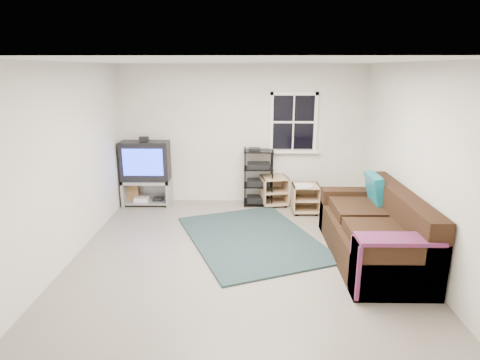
{
  "coord_description": "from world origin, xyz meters",
  "views": [
    {
      "loc": [
        0.06,
        -5.2,
        2.51
      ],
      "look_at": [
        -0.02,
        0.4,
        0.95
      ],
      "focal_mm": 30.0,
      "sensor_mm": 36.0,
      "label": 1
    }
  ],
  "objects_px": {
    "av_rack": "(258,180)",
    "side_table_left": "(274,190)",
    "tv_unit": "(146,168)",
    "side_table_right": "(305,196)",
    "sofa": "(375,233)"
  },
  "relations": [
    {
      "from": "av_rack",
      "to": "side_table_left",
      "type": "xyz_separation_m",
      "value": [
        0.3,
        0.0,
        -0.18
      ]
    },
    {
      "from": "tv_unit",
      "to": "side_table_right",
      "type": "distance_m",
      "value": 2.99
    },
    {
      "from": "av_rack",
      "to": "side_table_right",
      "type": "height_order",
      "value": "av_rack"
    },
    {
      "from": "side_table_right",
      "to": "sofa",
      "type": "xyz_separation_m",
      "value": [
        0.68,
        -1.82,
        0.06
      ]
    },
    {
      "from": "tv_unit",
      "to": "side_table_left",
      "type": "xyz_separation_m",
      "value": [
        2.4,
        0.03,
        -0.42
      ]
    },
    {
      "from": "tv_unit",
      "to": "av_rack",
      "type": "relative_size",
      "value": 1.2
    },
    {
      "from": "side_table_right",
      "to": "sofa",
      "type": "distance_m",
      "value": 1.95
    },
    {
      "from": "tv_unit",
      "to": "side_table_left",
      "type": "relative_size",
      "value": 2.37
    },
    {
      "from": "av_rack",
      "to": "tv_unit",
      "type": "bearing_deg",
      "value": -179.26
    },
    {
      "from": "av_rack",
      "to": "sofa",
      "type": "xyz_separation_m",
      "value": [
        1.51,
        -2.24,
        -0.11
      ]
    },
    {
      "from": "av_rack",
      "to": "side_table_right",
      "type": "distance_m",
      "value": 0.94
    },
    {
      "from": "tv_unit",
      "to": "side_table_right",
      "type": "relative_size",
      "value": 2.42
    },
    {
      "from": "av_rack",
      "to": "side_table_left",
      "type": "relative_size",
      "value": 1.98
    },
    {
      "from": "side_table_right",
      "to": "tv_unit",
      "type": "bearing_deg",
      "value": 172.52
    },
    {
      "from": "av_rack",
      "to": "side_table_right",
      "type": "xyz_separation_m",
      "value": [
        0.83,
        -0.41,
        -0.17
      ]
    }
  ]
}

